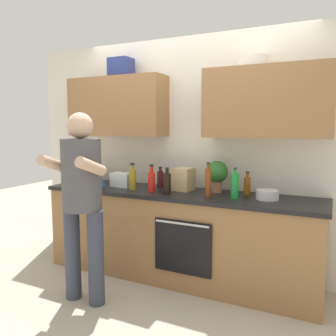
{
  "coord_description": "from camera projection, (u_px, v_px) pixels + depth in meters",
  "views": [
    {
      "loc": [
        1.41,
        -3.12,
        1.56
      ],
      "look_at": [
        -0.05,
        -0.1,
        1.15
      ],
      "focal_mm": 36.87,
      "sensor_mm": 36.0,
      "label": 1
    }
  ],
  "objects": [
    {
      "name": "person_standing",
      "position": [
        82.0,
        193.0,
        2.98
      ],
      "size": [
        0.49,
        0.45,
        1.67
      ],
      "color": "#383D4C",
      "rests_on": "ground"
    },
    {
      "name": "bottle_syrup",
      "position": [
        247.0,
        185.0,
        3.32
      ],
      "size": [
        0.06,
        0.06,
        0.22
      ],
      "color": "#8C4C14",
      "rests_on": "counter"
    },
    {
      "name": "mixing_bowl",
      "position": [
        267.0,
        195.0,
        3.11
      ],
      "size": [
        0.2,
        0.2,
        0.09
      ],
      "primitive_type": "cylinder",
      "color": "silver",
      "rests_on": "counter"
    },
    {
      "name": "bottle_oil",
      "position": [
        133.0,
        179.0,
        3.6
      ],
      "size": [
        0.08,
        0.08,
        0.28
      ],
      "color": "olive",
      "rests_on": "counter"
    },
    {
      "name": "bottle_soda",
      "position": [
        235.0,
        186.0,
        3.14
      ],
      "size": [
        0.07,
        0.07,
        0.28
      ],
      "color": "#198C33",
      "rests_on": "counter"
    },
    {
      "name": "cup_ceramic",
      "position": [
        112.0,
        179.0,
        4.04
      ],
      "size": [
        0.08,
        0.08,
        0.1
      ],
      "primitive_type": "cylinder",
      "color": "#BF4C47",
      "rests_on": "counter"
    },
    {
      "name": "potted_herb",
      "position": [
        217.0,
        173.0,
        3.43
      ],
      "size": [
        0.22,
        0.22,
        0.32
      ],
      "color": "#9E6647",
      "rests_on": "counter"
    },
    {
      "name": "bottle_wine",
      "position": [
        160.0,
        179.0,
        3.69
      ],
      "size": [
        0.07,
        0.07,
        0.23
      ],
      "color": "#471419",
      "rests_on": "counter"
    },
    {
      "name": "grocery_bag_rice",
      "position": [
        90.0,
        176.0,
        3.97
      ],
      "size": [
        0.27,
        0.23,
        0.18
      ],
      "primitive_type": "cube",
      "rotation": [
        0.0,
        0.0,
        0.07
      ],
      "color": "beige",
      "rests_on": "counter"
    },
    {
      "name": "bottle_hotsauce",
      "position": [
        152.0,
        181.0,
        3.47
      ],
      "size": [
        0.07,
        0.07,
        0.28
      ],
      "color": "red",
      "rests_on": "counter"
    },
    {
      "name": "cup_tea",
      "position": [
        101.0,
        183.0,
        3.7
      ],
      "size": [
        0.08,
        0.08,
        0.09
      ],
      "primitive_type": "cylinder",
      "color": "#33598C",
      "rests_on": "counter"
    },
    {
      "name": "bottle_soy",
      "position": [
        167.0,
        183.0,
        3.36
      ],
      "size": [
        0.08,
        0.08,
        0.26
      ],
      "color": "black",
      "rests_on": "counter"
    },
    {
      "name": "ground_plane",
      "position": [
        177.0,
        277.0,
        3.59
      ],
      "size": [
        12.0,
        12.0,
        0.0
      ],
      "primitive_type": "plane",
      "color": "#B2A893"
    },
    {
      "name": "grocery_bag_produce",
      "position": [
        122.0,
        180.0,
        3.76
      ],
      "size": [
        0.26,
        0.17,
        0.15
      ],
      "primitive_type": "cube",
      "rotation": [
        0.0,
        0.0,
        -0.1
      ],
      "color": "silver",
      "rests_on": "counter"
    },
    {
      "name": "bottle_vinegar",
      "position": [
        208.0,
        182.0,
        3.19
      ],
      "size": [
        0.06,
        0.06,
        0.33
      ],
      "color": "brown",
      "rests_on": "counter"
    },
    {
      "name": "grocery_bag_bread",
      "position": [
        184.0,
        179.0,
        3.54
      ],
      "size": [
        0.21,
        0.21,
        0.23
      ],
      "primitive_type": "cube",
      "rotation": [
        0.0,
        0.0,
        -0.13
      ],
      "color": "tan",
      "rests_on": "counter"
    },
    {
      "name": "back_wall_unit",
      "position": [
        188.0,
        132.0,
        3.65
      ],
      "size": [
        4.0,
        0.38,
        2.5
      ],
      "color": "silver",
      "rests_on": "ground"
    },
    {
      "name": "counter",
      "position": [
        177.0,
        235.0,
        3.53
      ],
      "size": [
        2.84,
        0.67,
        0.9
      ],
      "color": "olive",
      "rests_on": "ground"
    }
  ]
}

